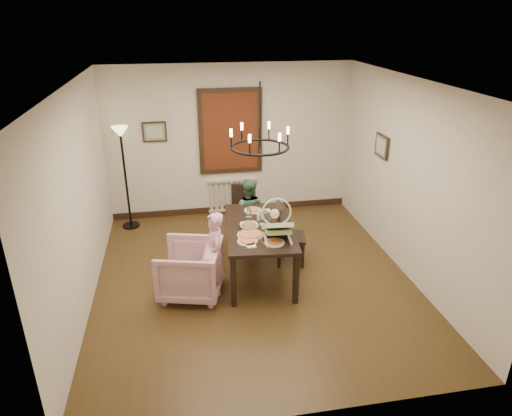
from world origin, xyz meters
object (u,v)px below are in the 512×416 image
object	(u,v)px
chair_right	(291,233)
baby_bouncer	(277,225)
armchair	(190,270)
elderly_woman	(215,261)
drinking_glass	(269,219)
chair_far	(243,213)
dining_table	(259,232)
seated_man	(248,218)
floor_lamp	(126,180)

from	to	relation	value
chair_right	baby_bouncer	bearing A→B (deg)	161.65
armchair	elderly_woman	size ratio (longest dim) A/B	0.84
chair_right	drinking_glass	distance (m)	0.56
chair_far	baby_bouncer	size ratio (longest dim) A/B	1.56
baby_bouncer	armchair	bearing A→B (deg)	-177.94
dining_table	seated_man	distance (m)	0.97
chair_right	drinking_glass	bearing A→B (deg)	129.07
chair_right	armchair	xyz separation A→B (m)	(-1.56, -0.60, -0.12)
armchair	floor_lamp	distance (m)	2.61
chair_right	elderly_woman	size ratio (longest dim) A/B	1.00
chair_far	floor_lamp	xyz separation A→B (m)	(-1.95, 0.78, 0.44)
armchair	baby_bouncer	distance (m)	1.34
chair_far	chair_right	distance (m)	1.14
floor_lamp	baby_bouncer	bearing A→B (deg)	-47.99
chair_right	floor_lamp	size ratio (longest dim) A/B	0.55
baby_bouncer	dining_table	bearing A→B (deg)	117.56
baby_bouncer	floor_lamp	xyz separation A→B (m)	(-2.17, 2.41, -0.08)
dining_table	elderly_woman	xyz separation A→B (m)	(-0.68, -0.36, -0.21)
armchair	drinking_glass	xyz separation A→B (m)	(1.18, 0.40, 0.48)
seated_man	floor_lamp	xyz separation A→B (m)	(-1.99, 1.07, 0.42)
dining_table	floor_lamp	world-z (taller)	floor_lamp
chair_right	seated_man	distance (m)	0.88
chair_far	elderly_woman	distance (m)	1.72
elderly_woman	floor_lamp	distance (m)	2.75
chair_right	elderly_woman	bearing A→B (deg)	128.25
chair_right	drinking_glass	xyz separation A→B (m)	(-0.38, -0.20, 0.36)
elderly_woman	drinking_glass	xyz separation A→B (m)	(0.84, 0.42, 0.36)
chair_far	floor_lamp	size ratio (longest dim) A/B	0.51
chair_far	elderly_woman	bearing A→B (deg)	-101.78
chair_right	baby_bouncer	xyz separation A→B (m)	(-0.37, -0.65, 0.48)
baby_bouncer	drinking_glass	distance (m)	0.47
elderly_woman	drinking_glass	bearing A→B (deg)	112.21
elderly_woman	drinking_glass	size ratio (longest dim) A/B	7.03
baby_bouncer	floor_lamp	size ratio (longest dim) A/B	0.33
dining_table	seated_man	size ratio (longest dim) A/B	1.82
dining_table	elderly_woman	bearing A→B (deg)	-146.78
dining_table	floor_lamp	xyz separation A→B (m)	(-2.00, 2.02, 0.20)
drinking_glass	armchair	bearing A→B (deg)	-161.28
dining_table	floor_lamp	bearing A→B (deg)	140.05
chair_far	armchair	size ratio (longest dim) A/B	1.10
dining_table	chair_far	world-z (taller)	chair_far
seated_man	floor_lamp	world-z (taller)	floor_lamp
seated_man	elderly_woman	bearing A→B (deg)	80.55
dining_table	armchair	size ratio (longest dim) A/B	2.12
chair_far	chair_right	size ratio (longest dim) A/B	0.93
drinking_glass	baby_bouncer	bearing A→B (deg)	-88.56
chair_far	chair_right	bearing A→B (deg)	-49.19
chair_right	armchair	world-z (taller)	chair_right
armchair	baby_bouncer	world-z (taller)	baby_bouncer
drinking_glass	dining_table	bearing A→B (deg)	-159.41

